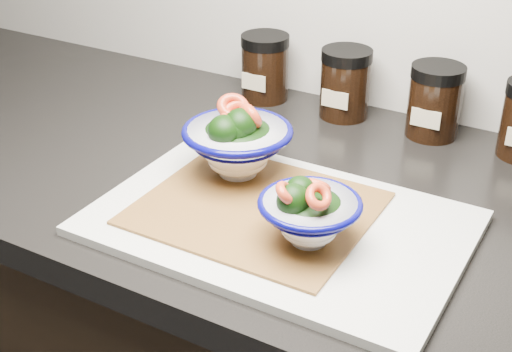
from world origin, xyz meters
The scene contains 8 objects.
countertop centered at (0.00, 1.45, 0.88)m, with size 3.50×0.60×0.04m, color black.
cutting_board centered at (-0.10, 1.34, 0.91)m, with size 0.45×0.30×0.01m, color beige.
bamboo_mat centered at (-0.14, 1.35, 0.91)m, with size 0.28×0.24×0.00m, color #9B632E.
bowl_left centered at (-0.20, 1.41, 0.96)m, with size 0.15×0.15×0.11m.
bowl_right centered at (-0.05, 1.31, 0.95)m, with size 0.12×0.12×0.09m.
spice_jar_a centered at (-0.32, 1.69, 0.96)m, with size 0.08×0.08×0.11m.
spice_jar_b centered at (-0.17, 1.69, 0.96)m, with size 0.08×0.08×0.11m.
spice_jar_c centered at (-0.02, 1.69, 0.96)m, with size 0.08×0.08×0.11m.
Camera 1 is at (0.24, 0.68, 1.38)m, focal length 50.00 mm.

